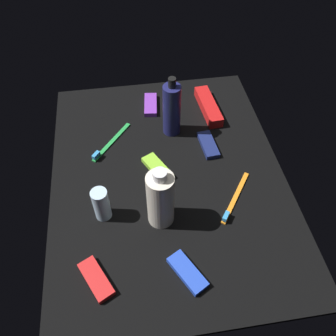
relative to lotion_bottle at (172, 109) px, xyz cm
name	(u,v)px	position (x,y,z in cm)	size (l,w,h in cm)	color
ground_plane	(168,176)	(-17.24, 3.73, -9.19)	(84.00, 64.00, 1.20)	black
lotion_bottle	(172,109)	(0.00, 0.00, 0.00)	(5.26, 5.26, 19.43)	navy
bodywash_bottle	(160,199)	(-30.73, 7.58, -0.24)	(6.53, 6.53, 18.32)	silver
deodorant_stick	(101,204)	(-27.71, 21.78, -3.76)	(4.06, 4.06, 9.66)	silver
toothbrush_green	(110,143)	(-3.12, 19.24, -7.99)	(14.85, 12.13, 2.10)	green
toothbrush_orange	(234,199)	(-28.44, -12.08, -7.99)	(15.32, 11.48, 2.10)	orange
toothpaste_box_red	(208,106)	(7.71, -13.32, -6.99)	(17.60, 4.40, 3.20)	red
snack_bar_blue	(185,273)	(-46.19, 4.21, -7.84)	(10.40, 4.00, 1.50)	blue
snack_bar_lime	(157,168)	(-14.93, 6.37, -7.84)	(10.40, 4.00, 1.50)	#8CD133
snack_bar_navy	(208,145)	(-8.28, -9.69, -7.84)	(10.40, 4.00, 1.50)	navy
snack_bar_red	(96,279)	(-44.70, 24.04, -7.84)	(10.40, 4.00, 1.50)	red
snack_bar_purple	(151,105)	(12.44, 5.04, -7.84)	(10.40, 4.00, 1.50)	purple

